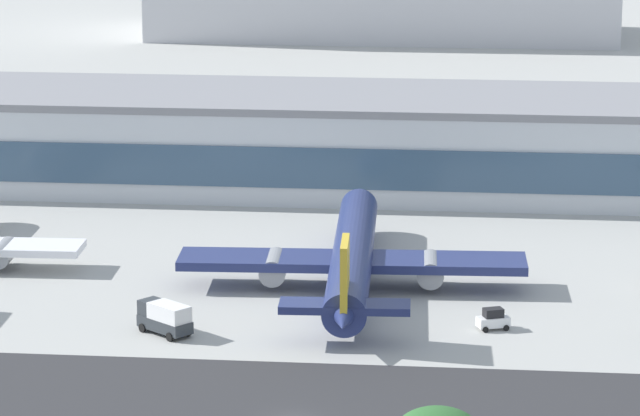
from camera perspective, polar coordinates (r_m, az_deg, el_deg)
terminal_building at (r=236.86m, az=2.59°, el=2.18°), size 195.58×25.84×12.87m
airliner_gold_tail_gate_1 at (r=189.98m, az=1.04°, el=-1.72°), size 38.18×50.78×10.59m
service_baggage_tug_1 at (r=178.36m, az=5.65°, el=-3.62°), size 3.56×2.80×2.20m
service_box_truck_2 at (r=176.47m, az=-5.07°, el=-3.55°), size 6.18×5.63×3.25m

